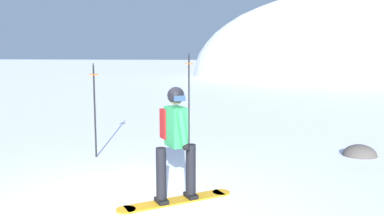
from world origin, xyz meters
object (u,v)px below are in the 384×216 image
piste_marker_far (95,104)px  rock_dark (360,156)px  snowboarder_main (175,141)px  piste_marker_near (189,94)px

piste_marker_far → rock_dark: (5.55, 1.18, -1.15)m
snowboarder_main → rock_dark: size_ratio=2.40×
piste_marker_far → rock_dark: bearing=12.0°
piste_marker_near → rock_dark: 4.02m
rock_dark → snowboarder_main: bearing=-134.4°
piste_marker_near → snowboarder_main: bearing=-81.6°
piste_marker_near → rock_dark: size_ratio=3.11×
piste_marker_near → piste_marker_far: (-1.74, -1.42, -0.11)m
piste_marker_near → piste_marker_far: size_ratio=1.10×
piste_marker_near → rock_dark: piste_marker_near is taller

